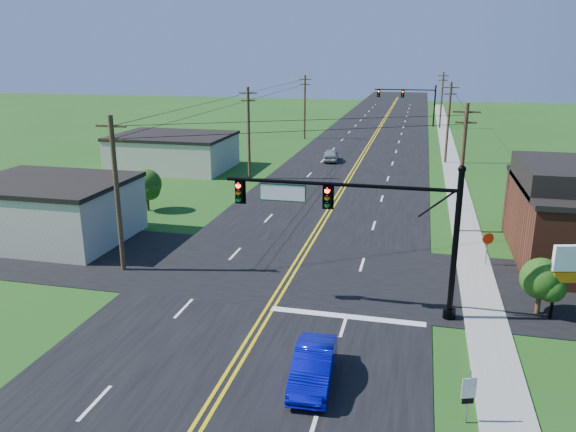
% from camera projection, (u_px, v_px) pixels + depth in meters
% --- Properties ---
extents(ground, '(260.00, 260.00, 0.00)m').
position_uv_depth(ground, '(218.00, 388.00, 21.40)').
color(ground, '#1C4915').
rests_on(ground, ground).
extents(road_main, '(16.00, 220.00, 0.04)m').
position_uv_depth(road_main, '(361.00, 156.00, 68.03)').
color(road_main, black).
rests_on(road_main, ground).
extents(road_cross, '(70.00, 10.00, 0.04)m').
position_uv_depth(road_cross, '(289.00, 271.00, 32.59)').
color(road_cross, black).
rests_on(road_cross, ground).
extents(sidewalk, '(2.00, 160.00, 0.08)m').
position_uv_depth(sidewalk, '(455.00, 178.00, 56.37)').
color(sidewalk, gray).
rests_on(sidewalk, ground).
extents(signal_mast_main, '(11.30, 0.60, 7.48)m').
position_uv_depth(signal_mast_main, '(359.00, 218.00, 26.55)').
color(signal_mast_main, black).
rests_on(signal_mast_main, ground).
extents(signal_mast_far, '(10.98, 0.60, 7.48)m').
position_uv_depth(signal_mast_far, '(408.00, 99.00, 93.75)').
color(signal_mast_far, black).
rests_on(signal_mast_far, ground).
extents(cream_bldg_near, '(10.20, 8.20, 4.10)m').
position_uv_depth(cream_bldg_near, '(50.00, 210.00, 37.64)').
color(cream_bldg_near, beige).
rests_on(cream_bldg_near, ground).
extents(cream_bldg_far, '(12.20, 9.20, 3.70)m').
position_uv_depth(cream_bldg_far, '(173.00, 151.00, 60.52)').
color(cream_bldg_far, beige).
rests_on(cream_bldg_far, ground).
extents(utility_pole_left_a, '(1.80, 0.28, 9.00)m').
position_uv_depth(utility_pole_left_a, '(117.00, 192.00, 31.49)').
color(utility_pole_left_a, '#382719').
rests_on(utility_pole_left_a, ground).
extents(utility_pole_left_b, '(1.80, 0.28, 9.00)m').
position_uv_depth(utility_pole_left_b, '(249.00, 131.00, 54.81)').
color(utility_pole_left_b, '#382719').
rests_on(utility_pole_left_b, ground).
extents(utility_pole_left_c, '(1.80, 0.28, 9.00)m').
position_uv_depth(utility_pole_left_c, '(305.00, 106.00, 79.99)').
color(utility_pole_left_c, '#382719').
rests_on(utility_pole_left_c, ground).
extents(utility_pole_right_a, '(1.80, 0.28, 9.00)m').
position_uv_depth(utility_pole_right_a, '(462.00, 166.00, 38.41)').
color(utility_pole_right_a, '#382719').
rests_on(utility_pole_right_a, ground).
extents(utility_pole_right_b, '(1.80, 0.28, 9.00)m').
position_uv_depth(utility_pole_right_b, '(448.00, 121.00, 62.66)').
color(utility_pole_right_b, '#382719').
rests_on(utility_pole_right_b, ground).
extents(utility_pole_right_c, '(1.80, 0.28, 9.00)m').
position_uv_depth(utility_pole_right_c, '(442.00, 99.00, 90.64)').
color(utility_pole_right_c, '#382719').
rests_on(utility_pole_right_c, ground).
extents(tree_right_back, '(3.00, 3.00, 4.10)m').
position_uv_depth(tree_right_back, '(544.00, 188.00, 41.37)').
color(tree_right_back, '#382719').
rests_on(tree_right_back, ground).
extents(shrub_corner, '(2.00, 2.00, 2.86)m').
position_uv_depth(shrub_corner, '(541.00, 279.00, 26.86)').
color(shrub_corner, '#382719').
rests_on(shrub_corner, ground).
extents(tree_left, '(2.40, 2.40, 3.37)m').
position_uv_depth(tree_left, '(146.00, 184.00, 44.41)').
color(tree_left, '#382719').
rests_on(tree_left, ground).
extents(blue_car, '(1.73, 4.33, 1.40)m').
position_uv_depth(blue_car, '(313.00, 367.00, 21.51)').
color(blue_car, '#070BA9').
rests_on(blue_car, ground).
extents(distant_car, '(2.11, 4.30, 1.41)m').
position_uv_depth(distant_car, '(331.00, 155.00, 64.60)').
color(distant_car, '#B7B7BC').
rests_on(distant_car, ground).
extents(route_sign, '(0.49, 0.19, 2.05)m').
position_uv_depth(route_sign, '(469.00, 393.00, 19.04)').
color(route_sign, slate).
rests_on(route_sign, ground).
extents(stop_sign, '(0.70, 0.29, 2.07)m').
position_uv_depth(stop_sign, '(488.00, 242.00, 33.09)').
color(stop_sign, slate).
rests_on(stop_sign, ground).
extents(pylon_sign, '(1.86, 0.71, 3.81)m').
position_uv_depth(pylon_sign, '(572.00, 266.00, 25.88)').
color(pylon_sign, black).
rests_on(pylon_sign, ground).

